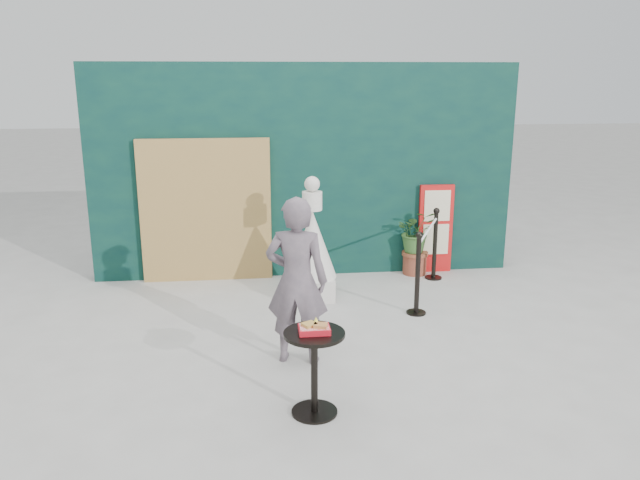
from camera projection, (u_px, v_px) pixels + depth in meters
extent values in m
plane|color=#ADAAA5|center=(333.00, 367.00, 6.24)|extent=(60.00, 60.00, 0.00)
cube|color=#092828|center=(305.00, 171.00, 8.88)|extent=(6.00, 0.30, 3.00)
cube|color=tan|center=(206.00, 211.00, 8.65)|extent=(1.80, 0.08, 2.00)
imported|color=slate|center=(297.00, 281.00, 6.17)|extent=(0.70, 0.55, 1.71)
cube|color=red|center=(435.00, 229.00, 9.12)|extent=(0.50, 0.06, 1.30)
cube|color=beige|center=(437.00, 206.00, 8.99)|extent=(0.38, 0.02, 0.45)
cube|color=beige|center=(436.00, 239.00, 9.12)|extent=(0.38, 0.02, 0.45)
cube|color=red|center=(434.00, 262.00, 9.21)|extent=(0.38, 0.02, 0.18)
cube|color=silver|center=(312.00, 287.00, 8.15)|extent=(0.54, 0.54, 0.29)
cone|color=silver|center=(312.00, 243.00, 8.00)|extent=(0.63, 0.63, 0.88)
cylinder|color=white|center=(312.00, 201.00, 7.86)|extent=(0.25, 0.25, 0.23)
sphere|color=silver|center=(312.00, 184.00, 7.80)|extent=(0.20, 0.20, 0.20)
cylinder|color=black|center=(314.00, 412.00, 5.39)|extent=(0.40, 0.40, 0.02)
cylinder|color=black|center=(314.00, 375.00, 5.30)|extent=(0.06, 0.06, 0.72)
cylinder|color=black|center=(314.00, 334.00, 5.21)|extent=(0.52, 0.52, 0.03)
cube|color=red|center=(314.00, 329.00, 5.20)|extent=(0.26, 0.19, 0.05)
cube|color=red|center=(314.00, 326.00, 5.19)|extent=(0.24, 0.17, 0.00)
cube|color=gold|center=(309.00, 324.00, 5.19)|extent=(0.15, 0.14, 0.02)
cube|color=#C18146|center=(320.00, 325.00, 5.17)|extent=(0.13, 0.13, 0.02)
cone|color=#FDF542|center=(316.00, 320.00, 5.23)|extent=(0.06, 0.06, 0.06)
cylinder|color=brown|center=(415.00, 264.00, 9.13)|extent=(0.34, 0.34, 0.28)
cylinder|color=brown|center=(415.00, 253.00, 9.09)|extent=(0.38, 0.38, 0.05)
imported|color=#356129|center=(416.00, 231.00, 9.00)|extent=(0.56, 0.49, 0.63)
cylinder|color=black|center=(416.00, 312.00, 7.64)|extent=(0.24, 0.24, 0.02)
cylinder|color=black|center=(418.00, 276.00, 7.52)|extent=(0.06, 0.06, 0.96)
sphere|color=black|center=(419.00, 235.00, 7.39)|extent=(0.09, 0.09, 0.09)
cylinder|color=black|center=(433.00, 278.00, 8.95)|extent=(0.24, 0.24, 0.02)
cylinder|color=black|center=(435.00, 246.00, 8.83)|extent=(0.06, 0.06, 0.96)
sphere|color=black|center=(437.00, 211.00, 8.70)|extent=(0.09, 0.09, 0.09)
cylinder|color=white|center=(428.00, 230.00, 8.07)|extent=(0.63, 1.31, 0.03)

